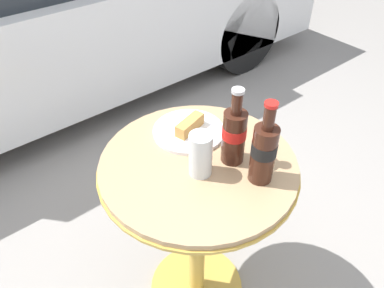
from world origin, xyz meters
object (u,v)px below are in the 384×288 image
Objects in this scene: cola_bottle_right at (234,134)px; drinking_glass at (201,156)px; bistro_table at (198,204)px; cola_bottle_left at (264,151)px; lunch_plate_near at (189,130)px; parked_car at (37,2)px.

cola_bottle_right is 1.80× the size of drinking_glass.
bistro_table is 0.27m from drinking_glass.
cola_bottle_left is 1.10× the size of lunch_plate_near.
cola_bottle_right is at bearing -32.57° from bistro_table.
parked_car is at bearing 82.10° from drinking_glass.
cola_bottle_right is at bearing -94.84° from parked_car.
cola_bottle_left is 1.89× the size of drinking_glass.
drinking_glass is 2.14m from parked_car.
parked_car reaches higher than lunch_plate_near.
bistro_table is 0.36m from cola_bottle_left.
drinking_glass is at bearing -97.90° from parked_car.
cola_bottle_right is (0.09, -0.06, 0.30)m from bistro_table.
lunch_plate_near is (0.07, 0.13, 0.21)m from bistro_table.
cola_bottle_right reaches higher than lunch_plate_near.
lunch_plate_near is at bearing -95.91° from parked_car.
bistro_table is 2.96× the size of cola_bottle_right.
lunch_plate_near is (-0.03, 0.30, -0.09)m from cola_bottle_left.
cola_bottle_right is 0.21m from lunch_plate_near.
cola_bottle_right is at bearing -8.62° from drinking_glass.
bistro_table is 0.31m from cola_bottle_right.
cola_bottle_left reaches higher than lunch_plate_near.
drinking_glass is 0.20m from lunch_plate_near.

